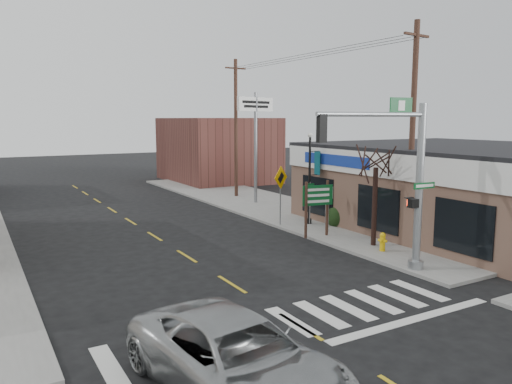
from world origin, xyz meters
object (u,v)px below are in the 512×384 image
suv (237,358)px  guide_sign (317,201)px  dance_center_sign (256,120)px  utility_pole_far (236,127)px  traffic_signal_pole (406,170)px  utility_pole_near (412,131)px  bare_tree (376,153)px  fire_hydrant (383,241)px  lamp_post (311,171)px

suv → guide_sign: 13.54m
suv → dance_center_sign: (11.70, 19.49, 4.65)m
guide_sign → utility_pole_far: bearing=90.6°
traffic_signal_pole → utility_pole_near: utility_pole_near is taller
suv → utility_pole_near: (12.24, 6.95, 4.22)m
bare_tree → traffic_signal_pole: bearing=-118.2°
traffic_signal_pole → guide_sign: traffic_signal_pole is taller
fire_hydrant → utility_pole_far: (1.71, 16.16, 4.42)m
suv → utility_pole_near: bearing=21.9°
suv → utility_pole_far: (11.88, 22.54, 4.18)m
lamp_post → utility_pole_near: utility_pole_near is taller
guide_sign → utility_pole_far: utility_pole_far is taller
fire_hydrant → bare_tree: bare_tree is taller
lamp_post → bare_tree: (-0.30, -5.05, 1.24)m
fire_hydrant → dance_center_sign: dance_center_sign is taller
fire_hydrant → guide_sign: bearing=103.9°
traffic_signal_pole → utility_pole_near: 4.74m
traffic_signal_pole → dance_center_sign: size_ratio=0.87×
guide_sign → utility_pole_near: size_ratio=0.27×
fire_hydrant → utility_pole_near: bearing=15.6°
traffic_signal_pole → utility_pole_near: (3.48, 2.98, 1.22)m
lamp_post → utility_pole_near: size_ratio=0.50×
suv → guide_sign: guide_sign is taller
traffic_signal_pole → guide_sign: 6.12m
bare_tree → utility_pole_near: size_ratio=0.53×
traffic_signal_pole → bare_tree: (1.78, 3.32, 0.32)m
utility_pole_far → traffic_signal_pole: bearing=-105.9°
lamp_post → utility_pole_near: bearing=-83.8°
guide_sign → bare_tree: size_ratio=0.52×
suv → utility_pole_far: 25.82m
traffic_signal_pole → bare_tree: size_ratio=1.21×
lamp_post → utility_pole_far: utility_pole_far is taller
fire_hydrant → suv: bearing=-147.9°
traffic_signal_pole → bare_tree: traffic_signal_pole is taller
guide_sign → utility_pole_far: (2.54, 12.79, 3.14)m
lamp_post → bare_tree: bearing=-101.8°
utility_pole_near → fire_hydrant: bearing=-171.8°
suv → bare_tree: size_ratio=1.12×
traffic_signal_pole → fire_hydrant: size_ratio=7.88×
traffic_signal_pole → fire_hydrant: traffic_signal_pole is taller
bare_tree → utility_pole_near: (1.70, -0.34, 0.90)m
dance_center_sign → bare_tree: size_ratio=1.40×
bare_tree → dance_center_sign: bearing=84.5°
lamp_post → traffic_signal_pole: bearing=-112.4°
fire_hydrant → utility_pole_near: utility_pole_near is taller
utility_pole_near → utility_pole_far: (-0.36, 15.59, -0.03)m
fire_hydrant → utility_pole_near: 4.94m
fire_hydrant → dance_center_sign: size_ratio=0.11×
suv → traffic_signal_pole: size_ratio=0.92×
fire_hydrant → utility_pole_near: size_ratio=0.08×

